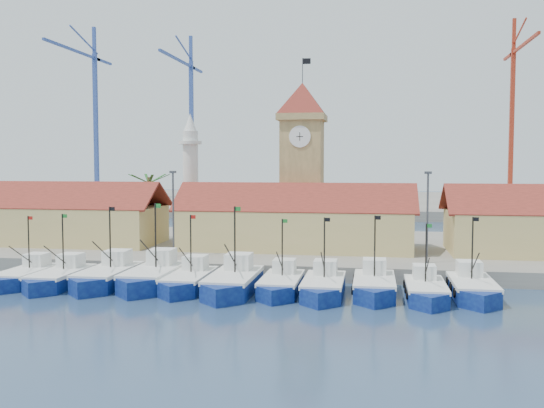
% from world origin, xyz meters
% --- Properties ---
extents(ground, '(400.00, 400.00, 0.00)m').
position_xyz_m(ground, '(0.00, 0.00, 0.00)').
color(ground, '#1D354F').
rests_on(ground, ground).
extents(quay, '(140.00, 32.00, 1.50)m').
position_xyz_m(quay, '(0.00, 24.00, 0.75)').
color(quay, gray).
rests_on(quay, ground).
extents(terminal, '(240.00, 80.00, 2.00)m').
position_xyz_m(terminal, '(0.00, 110.00, 1.00)').
color(terminal, gray).
rests_on(terminal, ground).
extents(boat_0, '(3.25, 8.89, 6.73)m').
position_xyz_m(boat_0, '(-23.28, 2.46, 0.70)').
color(boat_0, '#0B1358').
rests_on(boat_0, ground).
extents(boat_1, '(3.39, 9.29, 7.03)m').
position_xyz_m(boat_1, '(-19.59, 2.02, 0.73)').
color(boat_1, '#0B1358').
rests_on(boat_1, ground).
extents(boat_2, '(3.72, 10.20, 7.72)m').
position_xyz_m(boat_2, '(-15.39, 2.91, 0.80)').
color(boat_2, '#0B1358').
rests_on(boat_2, ground).
extents(boat_3, '(3.89, 10.65, 8.06)m').
position_xyz_m(boat_3, '(-11.10, 3.29, 0.83)').
color(boat_3, '#0B1358').
rests_on(boat_3, ground).
extents(boat_4, '(3.41, 9.35, 7.07)m').
position_xyz_m(boat_4, '(-7.49, 2.63, 0.73)').
color(boat_4, '#0B1358').
rests_on(boat_4, ground).
extents(boat_5, '(3.84, 10.52, 7.96)m').
position_xyz_m(boat_5, '(-3.29, 2.01, 0.82)').
color(boat_5, '#0B1358').
rests_on(boat_5, ground).
extents(boat_6, '(3.30, 9.03, 6.83)m').
position_xyz_m(boat_6, '(0.89, 2.55, 0.71)').
color(boat_6, '#0B1358').
rests_on(boat_6, ground).
extents(boat_7, '(3.41, 9.34, 7.06)m').
position_xyz_m(boat_7, '(4.62, 2.07, 0.73)').
color(boat_7, '#0B1358').
rests_on(boat_7, ground).
extents(boat_8, '(3.48, 9.54, 7.22)m').
position_xyz_m(boat_8, '(8.91, 3.01, 0.75)').
color(boat_8, '#0B1358').
rests_on(boat_8, ground).
extents(boat_9, '(3.22, 8.81, 6.67)m').
position_xyz_m(boat_9, '(13.13, 1.97, 0.69)').
color(boat_9, '#0B1358').
rests_on(boat_9, ground).
extents(boat_10, '(3.47, 9.50, 7.19)m').
position_xyz_m(boat_10, '(17.07, 3.27, 0.74)').
color(boat_10, '#0B1358').
rests_on(boat_10, ground).
extents(hall_left, '(31.20, 10.13, 7.61)m').
position_xyz_m(hall_left, '(-32.00, 20.00, 3.99)').
color(hall_left, tan).
rests_on(hall_left, quay).
extents(hall_center, '(27.04, 10.13, 7.61)m').
position_xyz_m(hall_center, '(0.00, 20.00, 3.99)').
color(hall_center, tan).
rests_on(hall_center, quay).
extents(clock_tower, '(5.80, 5.80, 22.70)m').
position_xyz_m(clock_tower, '(0.00, 26.00, 11.96)').
color(clock_tower, tan).
rests_on(clock_tower, quay).
extents(minaret, '(3.00, 3.00, 16.30)m').
position_xyz_m(minaret, '(-15.00, 28.00, 9.73)').
color(minaret, silver).
rests_on(minaret, quay).
extents(palm_tree, '(5.60, 5.03, 8.39)m').
position_xyz_m(palm_tree, '(-20.00, 26.00, 6.25)').
color(palm_tree, brown).
rests_on(palm_tree, quay).
extents(lamp_posts, '(80.70, 0.25, 9.03)m').
position_xyz_m(lamp_posts, '(0.50, 12.00, 6.48)').
color(lamp_posts, '#3F3F44').
rests_on(lamp_posts, quay).
extents(crane_blue_far, '(1.00, 35.07, 44.75)m').
position_xyz_m(crane_blue_far, '(-63.67, 100.32, 27.03)').
color(crane_blue_far, '#314B98').
rests_on(crane_blue_far, terminal).
extents(crane_blue_near, '(1.00, 34.06, 42.85)m').
position_xyz_m(crane_blue_near, '(-39.32, 106.41, 25.90)').
color(crane_blue_near, '#314B98').
rests_on(crane_blue_near, terminal).
extents(crane_red_right, '(1.00, 32.66, 43.60)m').
position_xyz_m(crane_red_right, '(41.42, 103.64, 26.19)').
color(crane_red_right, '#A32D19').
rests_on(crane_red_right, terminal).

